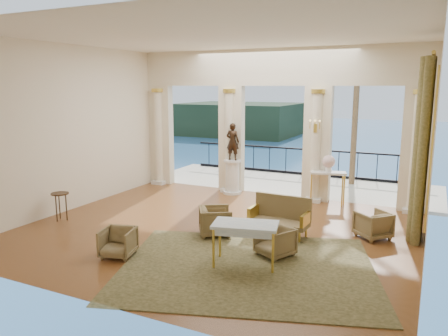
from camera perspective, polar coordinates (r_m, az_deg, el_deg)
The scene contains 23 objects.
floor at distance 10.52m, azimuth -0.94°, elevation -8.19°, with size 9.00×9.00×0.00m, color #46260C.
room_walls at distance 8.98m, azimuth -4.23°, elevation 7.31°, with size 9.00×9.00×9.00m.
arcade at distance 13.50m, azimuth 6.40°, elevation 7.15°, with size 9.00×0.56×4.50m.
terrace at distance 15.73m, azimuth 8.61°, elevation -2.10°, with size 10.00×3.60×0.10m, color beige.
balustrade at distance 17.15m, azimuth 10.24°, elevation 0.48°, with size 9.00×0.06×1.03m.
palm_tree at distance 15.69m, azimuth 17.10°, elevation 12.75°, with size 2.00×2.00×4.50m.
headland at distance 86.33m, azimuth 2.20°, elevation 6.46°, with size 22.00×18.00×6.00m, color black.
sea at distance 69.66m, azimuth 21.88°, elevation 2.18°, with size 160.00×160.00×0.00m, color navy.
curtain at distance 10.47m, azimuth 24.48°, elevation 2.13°, with size 0.33×1.40×4.09m.
window_frame at distance 10.46m, azimuth 25.54°, elevation 2.49°, with size 0.04×1.60×3.40m, color gold.
wall_sconce at distance 12.82m, azimuth 11.82°, elevation 5.21°, with size 0.30×0.11×0.33m.
rug at distance 8.50m, azimuth 3.08°, elevation -12.87°, with size 4.74×3.69×0.02m, color #2F3419.
armchair_a at distance 9.17m, azimuth -13.69°, elevation -9.26°, with size 0.63×0.59×0.65m, color #4A3920.
armchair_b at distance 9.00m, azimuth 6.68°, elevation -9.34°, with size 0.65×0.61×0.66m, color #4A3920.
armchair_c at distance 10.50m, azimuth 18.88°, elevation -6.86°, with size 0.66×0.62×0.68m, color #4A3920.
armchair_d at distance 10.12m, azimuth -1.12°, elevation -6.79°, with size 0.71×0.66×0.73m, color #4A3920.
settee at distance 10.22m, azimuth 7.36°, elevation -6.20°, with size 1.40×0.66×0.91m.
game_table at distance 8.36m, azimuth 2.81°, elevation -7.80°, with size 1.35×0.94×0.84m.
pedestal at distance 13.92m, azimuth 1.12°, elevation -1.24°, with size 0.59×0.59×1.09m.
statue at distance 13.73m, azimuth 1.13°, elevation 3.46°, with size 0.43×0.28×1.17m, color black.
console_table at distance 12.98m, azimuth 13.43°, elevation -1.20°, with size 1.08×0.66×0.96m.
urn at distance 12.90m, azimuth 13.52°, elevation 0.72°, with size 0.37×0.37×0.49m.
side_table at distance 11.89m, azimuth -20.63°, elevation -3.55°, with size 0.44×0.44×0.72m.
Camera 1 is at (4.48, -8.88, 3.41)m, focal length 35.00 mm.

